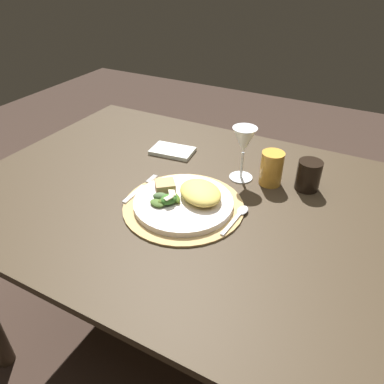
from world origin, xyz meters
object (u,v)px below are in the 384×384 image
at_px(amber_tumbler, 271,168).
at_px(dark_tumbler, 309,175).
at_px(dining_table, 212,231).
at_px(fork, 139,190).
at_px(napkin, 172,151).
at_px(wine_glass, 244,143).
at_px(dinner_plate, 183,203).
at_px(spoon, 239,215).

distance_m(amber_tumbler, dark_tumbler, 0.11).
relative_size(dining_table, fork, 9.02).
relative_size(napkin, amber_tumbler, 1.40).
bearing_deg(wine_glass, dark_tumbler, 10.54).
height_order(dining_table, dinner_plate, dinner_plate).
distance_m(fork, spoon, 0.30).
bearing_deg(dining_table, fork, -163.64).
height_order(dinner_plate, dark_tumbler, dark_tumbler).
height_order(dinner_plate, napkin, dinner_plate).
distance_m(spoon, dark_tumbler, 0.26).
distance_m(dining_table, spoon, 0.15).
bearing_deg(amber_tumbler, fork, -144.79).
distance_m(dining_table, napkin, 0.34).
bearing_deg(dark_tumbler, dinner_plate, -137.50).
bearing_deg(napkin, wine_glass, -9.26).
xyz_separation_m(amber_tumbler, dark_tumbler, (0.11, 0.02, -0.01)).
bearing_deg(dining_table, dinner_plate, -132.84).
relative_size(dinner_plate, dark_tumbler, 3.04).
height_order(fork, wine_glass, wine_glass).
bearing_deg(napkin, dark_tumbler, -1.05).
xyz_separation_m(napkin, wine_glass, (0.27, -0.04, 0.11)).
distance_m(dinner_plate, wine_glass, 0.26).
bearing_deg(dark_tumbler, wine_glass, -169.46).
distance_m(dinner_plate, napkin, 0.32).
bearing_deg(fork, spoon, 4.66).
xyz_separation_m(dining_table, dark_tumbler, (0.22, 0.19, 0.15)).
xyz_separation_m(dining_table, dinner_plate, (-0.06, -0.06, 0.12)).
height_order(fork, napkin, napkin).
relative_size(napkin, dark_tumbler, 1.61).
xyz_separation_m(dinner_plate, wine_glass, (0.08, 0.22, 0.11)).
relative_size(napkin, wine_glass, 0.86).
bearing_deg(fork, amber_tumbler, 35.21).
xyz_separation_m(spoon, napkin, (-0.34, 0.23, -0.00)).
bearing_deg(spoon, napkin, 145.59).
xyz_separation_m(dinner_plate, napkin, (-0.19, 0.26, -0.01)).
height_order(wine_glass, dark_tumbler, wine_glass).
bearing_deg(dark_tumbler, dining_table, -138.92).
height_order(wine_glass, amber_tumbler, wine_glass).
xyz_separation_m(dinner_plate, fork, (-0.15, 0.00, -0.01)).
xyz_separation_m(fork, spoon, (0.30, 0.02, 0.00)).
xyz_separation_m(fork, dark_tumbler, (0.43, 0.25, 0.04)).
bearing_deg(spoon, dining_table, 158.11).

